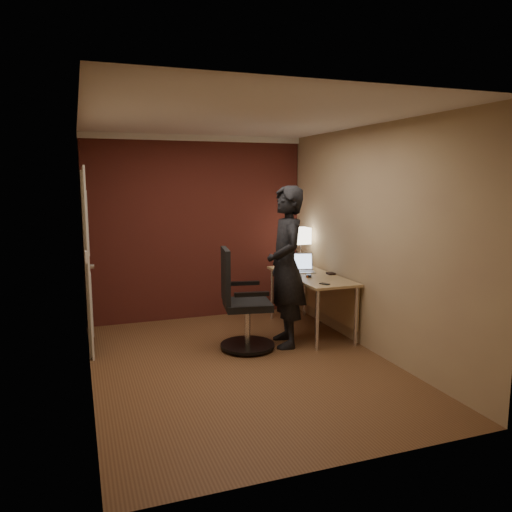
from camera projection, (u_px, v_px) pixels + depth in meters
name	position (u px, v px, depth m)	size (l,w,h in m)	color
room	(184.00, 223.00, 6.35)	(4.00, 4.00, 4.00)	brown
desk	(316.00, 284.00, 6.31)	(0.60, 1.50, 0.73)	tan
desk_lamp	(301.00, 236.00, 6.80)	(0.22, 0.22, 0.54)	silver
laptop	(301.00, 267.00, 6.47)	(0.38, 0.33, 0.23)	silver
mouse	(309.00, 276.00, 6.11)	(0.06, 0.10, 0.03)	black
phone	(325.00, 284.00, 5.69)	(0.06, 0.12, 0.01)	black
wallet	(331.00, 274.00, 6.28)	(0.09, 0.11, 0.02)	black
office_chair	(241.00, 306.00, 5.60)	(0.62, 0.68, 1.14)	black
person	(286.00, 267.00, 5.71)	(0.67, 0.44, 1.85)	black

